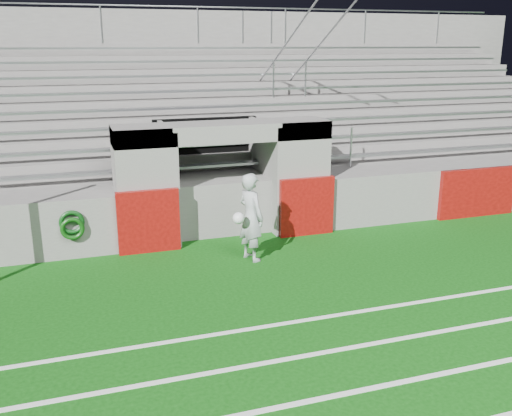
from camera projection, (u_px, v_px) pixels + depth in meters
name	position (u px, v px, depth m)	size (l,w,h in m)	color
ground	(277.00, 296.00, 10.00)	(90.00, 90.00, 0.00)	#0B450B
stadium_structure	(184.00, 141.00, 16.86)	(26.00, 8.48, 5.42)	slate
goalkeeper_with_ball	(251.00, 217.00, 11.47)	(0.77, 0.77, 1.81)	#A4A9AD
hose_coil	(72.00, 225.00, 11.46)	(0.50, 0.14, 0.61)	#0B3910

